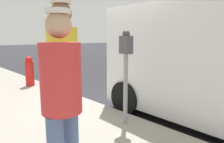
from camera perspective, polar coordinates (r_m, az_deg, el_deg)
ground_plane at (r=5.03m, az=8.31°, el=-8.73°), size 80.00×80.00×0.00m
parking_meter_near at (r=3.31m, az=3.82°, el=2.82°), size 0.14×0.18×1.52m
pedestrian_in_red at (r=1.81m, az=-13.64°, el=-6.30°), size 0.34×0.34×1.63m
pedestrian_in_yellow at (r=2.39m, az=-13.22°, el=0.31°), size 0.36×0.34×1.80m
fire_hydrant at (r=6.50m, az=-21.65°, el=-0.01°), size 0.24×0.24×0.86m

